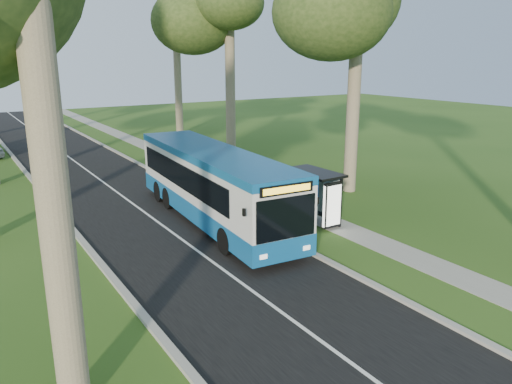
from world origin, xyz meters
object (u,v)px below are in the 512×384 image
litter_bin (278,215)px  bus_shelter (322,188)px  bus (213,185)px  bus_stop_sign (314,208)px

litter_bin → bus_shelter: bearing=-27.9°
bus → bus_shelter: (3.82, -2.84, -0.04)m
bus_stop_sign → litter_bin: 3.41m
bus_shelter → litter_bin: bearing=150.5°
litter_bin → bus: bearing=137.9°
bus_stop_sign → litter_bin: (0.56, 3.14, -1.23)m
bus_stop_sign → bus_shelter: (2.22, 2.26, -0.05)m
bus → bus_stop_sign: (1.61, -5.09, 0.01)m
bus_stop_sign → litter_bin: bus_stop_sign is taller
bus_shelter → litter_bin: (-1.66, 0.88, -1.18)m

